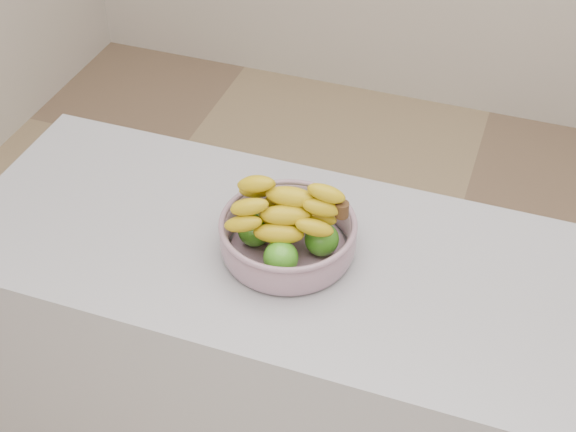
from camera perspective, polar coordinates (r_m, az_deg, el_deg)
name	(u,v)px	position (r m, az deg, el deg)	size (l,w,h in m)	color
counter	(388,409)	(2.03, 7.11, -13.46)	(2.00, 0.60, 0.90)	#A1A2AA
fruit_bowl	(288,232)	(1.69, -0.01, -1.14)	(0.29, 0.29, 0.17)	#99A5B7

